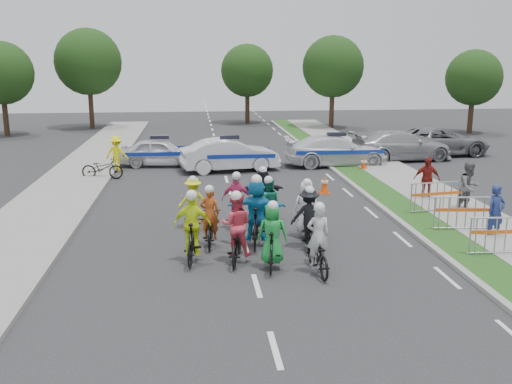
{
  "coord_description": "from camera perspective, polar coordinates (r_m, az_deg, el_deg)",
  "views": [
    {
      "loc": [
        -1.36,
        -12.27,
        5.13
      ],
      "look_at": [
        0.51,
        4.82,
        1.1
      ],
      "focal_mm": 40.0,
      "sensor_mm": 36.0,
      "label": 1
    }
  ],
  "objects": [
    {
      "name": "rider_4",
      "position": [
        15.82,
        5.27,
        -3.16
      ],
      "size": [
        1.03,
        1.79,
        1.77
      ],
      "rotation": [
        0.0,
        0.0,
        3.03
      ],
      "color": "black",
      "rests_on": "ground"
    },
    {
      "name": "rider_8",
      "position": [
        17.12,
        1.2,
        -1.95
      ],
      "size": [
        0.81,
        1.79,
        1.76
      ],
      "rotation": [
        0.0,
        0.0,
        3.02
      ],
      "color": "black",
      "rests_on": "ground"
    },
    {
      "name": "tree_0",
      "position": [
        42.22,
        -24.12,
        10.79
      ],
      "size": [
        4.2,
        4.2,
        6.3
      ],
      "color": "#382619",
      "rests_on": "ground"
    },
    {
      "name": "rider_6",
      "position": [
        16.08,
        -4.64,
        -3.29
      ],
      "size": [
        0.72,
        1.75,
        1.74
      ],
      "rotation": [
        0.0,
        0.0,
        3.07
      ],
      "color": "black",
      "rests_on": "ground"
    },
    {
      "name": "civilian_sedan",
      "position": [
        30.39,
        14.34,
        4.52
      ],
      "size": [
        5.43,
        2.64,
        1.52
      ],
      "primitive_type": "imported",
      "rotation": [
        0.0,
        0.0,
        1.67
      ],
      "color": "#A0A0A5",
      "rests_on": "ground"
    },
    {
      "name": "spectator_1",
      "position": [
        20.62,
        20.54,
        0.45
      ],
      "size": [
        1.03,
        0.92,
        1.76
      ],
      "primitive_type": "imported",
      "rotation": [
        0.0,
        0.0,
        0.35
      ],
      "color": "#57575C",
      "rests_on": "ground"
    },
    {
      "name": "rider_0",
      "position": [
        14.06,
        6.17,
        -5.68
      ],
      "size": [
        0.72,
        1.8,
        1.81
      ],
      "rotation": [
        0.0,
        0.0,
        3.2
      ],
      "color": "black",
      "rests_on": "ground"
    },
    {
      "name": "sidewalk_left",
      "position": [
        18.72,
        -21.97,
        -3.49
      ],
      "size": [
        3.0,
        60.0,
        0.13
      ],
      "primitive_type": "cube",
      "color": "gray",
      "rests_on": "ground"
    },
    {
      "name": "police_car_0",
      "position": [
        28.28,
        -9.55,
        3.94
      ],
      "size": [
        4.06,
        1.95,
        1.34
      ],
      "primitive_type": "imported",
      "rotation": [
        0.0,
        0.0,
        1.47
      ],
      "color": "silver",
      "rests_on": "ground"
    },
    {
      "name": "cone_1",
      "position": [
        27.06,
        10.74,
        2.77
      ],
      "size": [
        0.4,
        0.4,
        0.7
      ],
      "color": "#F24C0C",
      "rests_on": "ground"
    },
    {
      "name": "marshal_hiviz",
      "position": [
        27.37,
        -13.76,
        3.76
      ],
      "size": [
        1.16,
        0.81,
        1.64
      ],
      "primitive_type": "imported",
      "rotation": [
        0.0,
        0.0,
        2.94
      ],
      "color": "#FFF70D",
      "rests_on": "ground"
    },
    {
      "name": "parked_bike",
      "position": [
        25.75,
        -15.12,
        2.32
      ],
      "size": [
        1.88,
        0.88,
        0.95
      ],
      "primitive_type": "imported",
      "rotation": [
        0.0,
        0.0,
        1.43
      ],
      "color": "black",
      "rests_on": "ground"
    },
    {
      "name": "ground",
      "position": [
        13.37,
        0.07,
        -9.37
      ],
      "size": [
        90.0,
        90.0,
        0.0
      ],
      "primitive_type": "plane",
      "color": "#28282B",
      "rests_on": "ground"
    },
    {
      "name": "barrier_2",
      "position": [
        20.07,
        17.61,
        -0.59
      ],
      "size": [
        2.05,
        0.77,
        1.12
      ],
      "primitive_type": null,
      "rotation": [
        0.0,
        0.0,
        0.14
      ],
      "color": "#A5A8AD",
      "rests_on": "ground"
    },
    {
      "name": "civilian_suv",
      "position": [
        32.6,
        17.82,
        4.85
      ],
      "size": [
        5.6,
        2.91,
        1.51
      ],
      "primitive_type": "imported",
      "rotation": [
        0.0,
        0.0,
        1.65
      ],
      "color": "slate",
      "rests_on": "ground"
    },
    {
      "name": "spectator_0",
      "position": [
        17.89,
        22.85,
        -1.87
      ],
      "size": [
        0.66,
        0.5,
        1.6
      ],
      "primitive_type": "imported",
      "rotation": [
        0.0,
        0.0,
        0.23
      ],
      "color": "navy",
      "rests_on": "ground"
    },
    {
      "name": "police_car_1",
      "position": [
        26.64,
        -2.65,
        3.73
      ],
      "size": [
        4.76,
        2.31,
        1.5
      ],
      "primitive_type": "imported",
      "rotation": [
        0.0,
        0.0,
        1.73
      ],
      "color": "silver",
      "rests_on": "ground"
    },
    {
      "name": "rider_3",
      "position": [
        14.77,
        -6.35,
        -4.19
      ],
      "size": [
        1.01,
        1.88,
        1.92
      ],
      "rotation": [
        0.0,
        0.0,
        3.01
      ],
      "color": "black",
      "rests_on": "ground"
    },
    {
      "name": "cone_0",
      "position": [
        22.37,
        6.86,
        0.74
      ],
      "size": [
        0.4,
        0.4,
        0.7
      ],
      "color": "#F24C0C",
      "rests_on": "ground"
    },
    {
      "name": "rider_9",
      "position": [
        17.5,
        -1.96,
        -1.49
      ],
      "size": [
        0.94,
        1.76,
        1.81
      ],
      "rotation": [
        0.0,
        0.0,
        3.03
      ],
      "color": "black",
      "rests_on": "ground"
    },
    {
      "name": "rider_7",
      "position": [
        16.73,
        5.02,
        -2.23
      ],
      "size": [
        0.76,
        1.7,
        1.78
      ],
      "rotation": [
        0.0,
        0.0,
        3.11
      ],
      "color": "black",
      "rests_on": "ground"
    },
    {
      "name": "tree_3",
      "position": [
        44.92,
        -16.43,
        12.37
      ],
      "size": [
        4.9,
        4.9,
        7.35
      ],
      "color": "#382619",
      "rests_on": "ground"
    },
    {
      "name": "rider_11",
      "position": [
        18.57,
        0.66,
        -0.46
      ],
      "size": [
        1.41,
        1.68,
        1.76
      ],
      "rotation": [
        0.0,
        0.0,
        3.12
      ],
      "color": "black",
      "rests_on": "ground"
    },
    {
      "name": "rider_10",
      "position": [
        17.67,
        -6.28,
        -1.55
      ],
      "size": [
        0.99,
        1.7,
        1.67
      ],
      "rotation": [
        0.0,
        0.0,
        3.28
      ],
      "color": "black",
      "rests_on": "ground"
    },
    {
      "name": "sidewalk_right",
      "position": [
        20.1,
        20.48,
        -2.25
      ],
      "size": [
        2.4,
        60.0,
        0.13
      ],
      "primitive_type": "cube",
      "color": "gray",
      "rests_on": "ground"
    },
    {
      "name": "barrier_0",
      "position": [
        16.35,
        23.67,
        -4.18
      ],
      "size": [
        2.02,
        0.6,
        1.12
      ],
      "primitive_type": null,
      "rotation": [
        0.0,
        0.0,
        -0.05
      ],
      "color": "#A5A8AD",
      "rests_on": "ground"
    },
    {
      "name": "barrier_1",
      "position": [
        18.23,
        20.25,
        -2.16
      ],
      "size": [
        2.04,
        0.71,
        1.12
      ],
      "primitive_type": null,
      "rotation": [
        0.0,
        0.0,
        -0.11
      ],
      "color": "#A5A8AD",
      "rests_on": "ground"
    },
    {
      "name": "police_car_2",
      "position": [
        28.22,
        8.0,
        4.1
      ],
      "size": [
        5.08,
        2.12,
        1.47
      ],
      "primitive_type": "imported",
      "rotation": [
        0.0,
        0.0,
        1.58
      ],
      "color": "silver",
      "rests_on": "ground"
    },
    {
      "name": "tree_2",
      "position": [
        42.91,
        20.95,
        10.62
      ],
      "size": [
        3.85,
        3.85,
        5.77
      ],
      "color": "#382619",
      "rests_on": "ground"
    },
    {
      "name": "grass_strip",
      "position": [
        19.37,
        15.7,
        -2.5
      ],
      "size": [
        1.2,
        60.0,
        0.11
      ],
      "primitive_type": "cube",
      "color": "#194115",
      "rests_on": "ground"
    },
    {
      "name": "curb_right",
      "position": [
        19.12,
        13.76,
        -2.57
      ],
      "size": [
        0.2,
        60.0,
        0.12
      ],
      "primitive_type": "cube",
      "color": "gray",
      "rests_on": "ground"
    },
    {
      "name": "tree_4",
      "position": [
        46.48,
        -0.89,
        12.03
      ],
      "size": [
        4.2,
        4.2,
        6.3
      ],
      "color": "#382619",
      "rests_on": "ground"
    },
    {
      "name": "spectator_2",
      "position": [
        21.87,
        16.7,
        1.26
      ],
      "size": [
        1.01,
        0.55,
        1.63
      ],
      "primitive_type": "imported",
      "rotation": [
        0.0,
        0.0,
        -0.16
      ],
      "color": "maroon",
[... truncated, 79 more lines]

